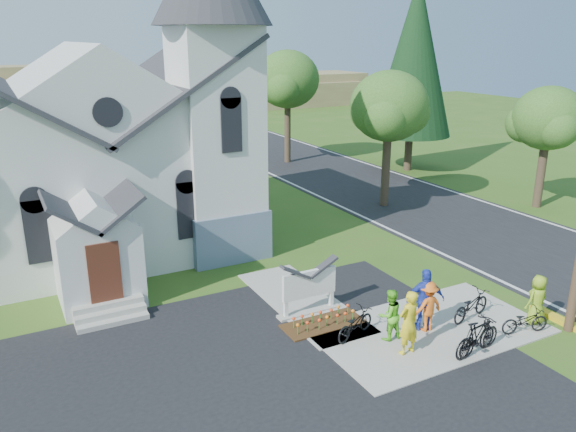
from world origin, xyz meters
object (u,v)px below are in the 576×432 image
cyclist_3 (428,306)px  cyclist_4 (537,299)px  bike_1 (479,337)px  cyclist_0 (408,322)px  bike_0 (355,324)px  cyclist_1 (390,315)px  bike_4 (525,321)px  bike_3 (476,337)px  church_sign (309,284)px  cyclist_2 (425,300)px  bike_2 (471,305)px

cyclist_3 → cyclist_4: (3.32, -1.24, -0.01)m
bike_1 → cyclist_0: bearing=53.8°
bike_0 → bike_1: size_ratio=0.95×
cyclist_3 → cyclist_4: cyclist_3 is taller
cyclist_3 → cyclist_4: size_ratio=1.01×
cyclist_1 → cyclist_4: (4.66, -1.35, 0.01)m
cyclist_3 → bike_4: size_ratio=1.06×
cyclist_3 → bike_3: size_ratio=0.91×
bike_0 → bike_4: bearing=-134.8°
church_sign → cyclist_0: bearing=-70.7°
cyclist_2 → bike_4: (2.53, -1.60, -0.59)m
church_sign → bike_0: 2.12m
cyclist_4 → bike_3: bearing=11.0°
bike_4 → church_sign: bearing=65.8°
cyclist_1 → bike_4: bearing=156.7°
church_sign → cyclist_0: cyclist_0 is taller
cyclist_0 → bike_1: 2.06m
cyclist_2 → cyclist_3: bearing=138.8°
church_sign → cyclist_2: 3.65m
cyclist_0 → cyclist_1: (0.03, 0.87, -0.17)m
cyclist_1 → bike_4: cyclist_1 is taller
cyclist_3 → cyclist_0: bearing=27.6°
cyclist_4 → cyclist_0: bearing=-3.6°
bike_0 → bike_1: 3.51m
cyclist_1 → cyclist_2: cyclist_2 is taller
cyclist_2 → cyclist_4: 3.61m
cyclist_1 → cyclist_2: 1.32m
cyclist_1 → church_sign: bearing=-64.6°
church_sign → bike_1: church_sign is taller
bike_3 → church_sign: bearing=24.4°
bike_1 → bike_4: bearing=-93.0°
cyclist_0 → cyclist_1: bearing=-97.1°
bike_1 → cyclist_2: bearing=6.1°
cyclist_2 → church_sign: bearing=-21.9°
cyclist_1 → cyclist_3: (1.34, -0.12, 0.01)m
bike_4 → bike_0: bearing=80.2°
bike_2 → cyclist_0: bearing=89.8°
cyclist_2 → bike_3: bearing=124.1°
bike_1 → bike_3: (-0.13, 0.00, 0.01)m
bike_0 → bike_4: size_ratio=1.08×
cyclist_0 → church_sign: bearing=-76.0°
bike_4 → cyclist_4: bearing=-55.4°
church_sign → bike_3: bearing=-57.0°
bike_2 → cyclist_4: cyclist_4 is taller
bike_2 → cyclist_4: size_ratio=1.11×
bike_3 → cyclist_4: (3.04, 0.47, 0.27)m
cyclist_1 → cyclist_4: cyclist_4 is taller
cyclist_0 → bike_3: bearing=144.7°
bike_0 → bike_4: 5.15m
bike_0 → cyclist_1: 1.06m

